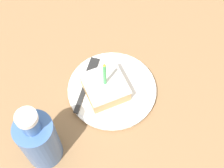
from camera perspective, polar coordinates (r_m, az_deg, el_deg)
name	(u,v)px	position (r m, az deg, el deg)	size (l,w,h in m)	color
ground_plane	(107,91)	(0.83, -0.91, -1.24)	(2.40, 2.40, 0.04)	olive
plate	(112,89)	(0.80, 0.00, -1.01)	(0.23, 0.23, 0.02)	white
cake_slice	(105,87)	(0.77, -1.26, -0.57)	(0.10, 0.10, 0.12)	tan
fork	(88,80)	(0.80, -4.50, 0.69)	(0.12, 0.14, 0.00)	#262626
bottle	(39,140)	(0.68, -13.22, -9.93)	(0.08, 0.08, 0.20)	#3F66A5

